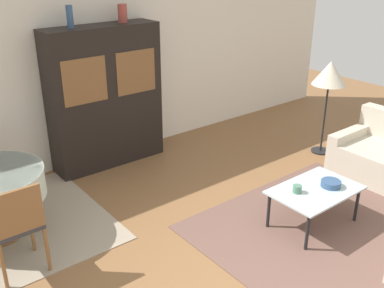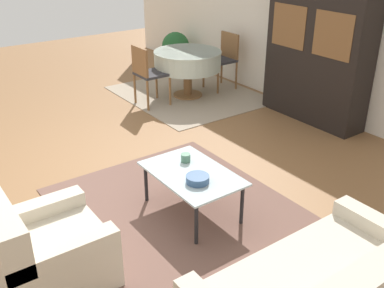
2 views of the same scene
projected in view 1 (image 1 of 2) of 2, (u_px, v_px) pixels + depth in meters
The scene contains 10 objects.
wall_back at pixel (79, 69), 6.08m from camera, with size 10.00×0.06×2.70m.
area_rug at pixel (319, 226), 5.00m from camera, with size 2.65×2.08×0.01m.
coffee_table at pixel (315, 192), 4.89m from camera, with size 0.99×0.65×0.44m.
display_cabinet at pixel (105, 97), 6.17m from camera, with size 1.58×0.44×1.95m.
dining_chair_near at pixel (16, 223), 4.07m from camera, with size 0.44×0.44×0.94m.
floor_lamp at pixel (330, 75), 6.39m from camera, with size 0.49×0.49×1.40m.
cup at pixel (297, 189), 4.79m from camera, with size 0.09×0.09×0.08m.
bowl at pixel (331, 184), 4.92m from camera, with size 0.22×0.22×0.07m.
vase_tall at pixel (70, 17), 5.50m from camera, with size 0.08×0.08×0.28m.
vase_short at pixel (123, 13), 5.93m from camera, with size 0.12×0.12×0.24m.
Camera 1 is at (-2.50, -2.02, 2.84)m, focal length 42.00 mm.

